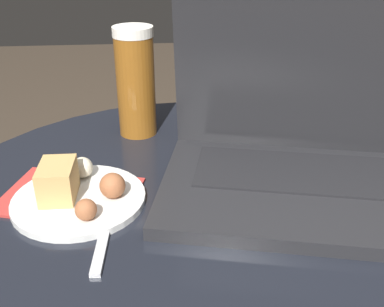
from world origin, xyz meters
name	(u,v)px	position (x,y,z in m)	size (l,w,h in m)	color
table	(199,266)	(0.00, 0.00, 0.38)	(0.76, 0.76, 0.49)	#9E9EA3
napkin	(70,196)	(-0.17, 0.03, 0.49)	(0.20, 0.17, 0.00)	#B7332D
laptop	(305,151)	(0.15, 0.03, 0.54)	(0.43, 0.33, 0.26)	#232326
beer_glass	(136,82)	(-0.08, 0.23, 0.58)	(0.07, 0.07, 0.18)	brown
snack_plate	(77,192)	(-0.16, 0.01, 0.51)	(0.17, 0.17, 0.06)	silver
fork	(107,221)	(-0.12, -0.04, 0.49)	(0.03, 0.17, 0.01)	silver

